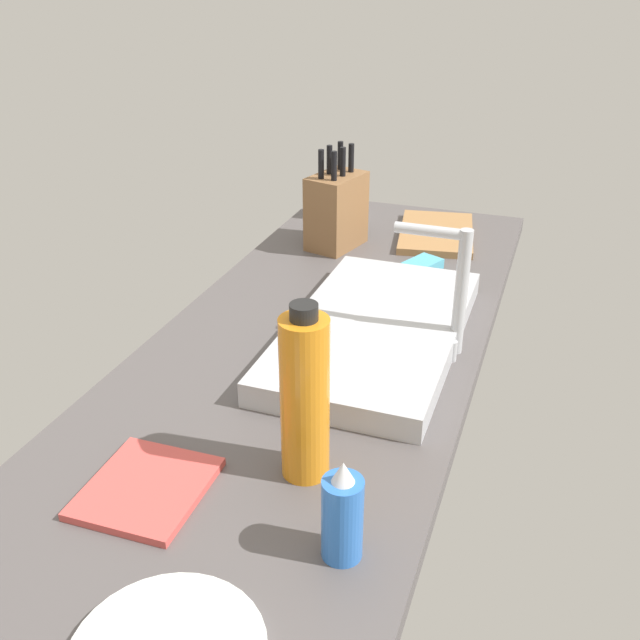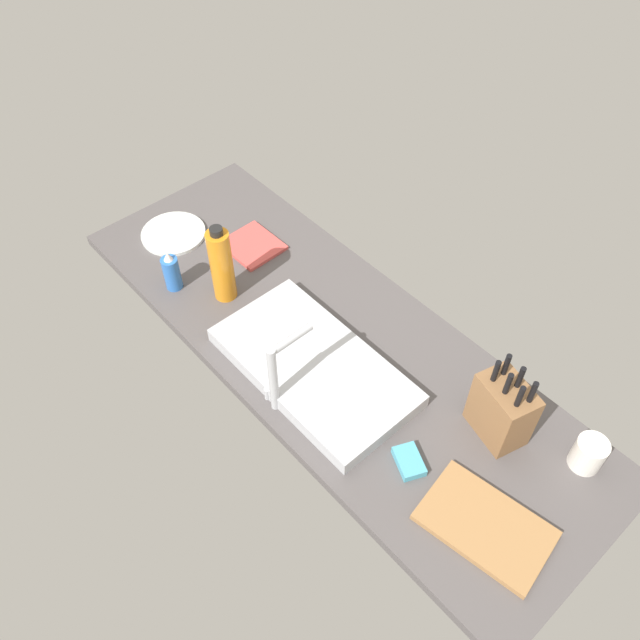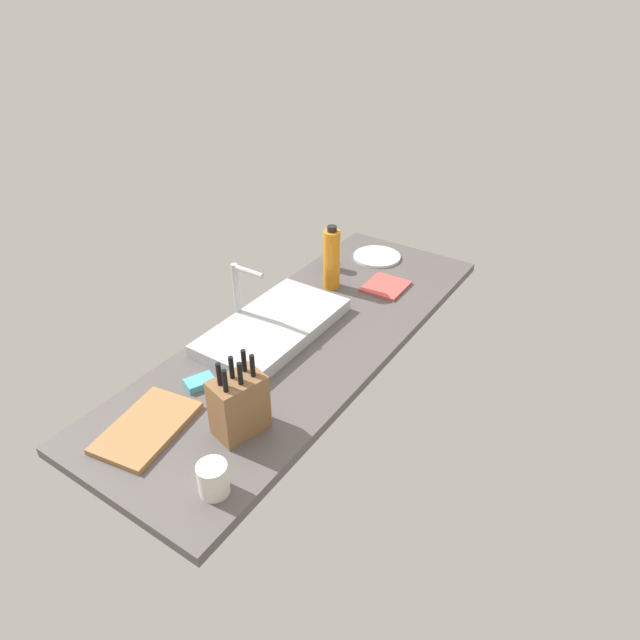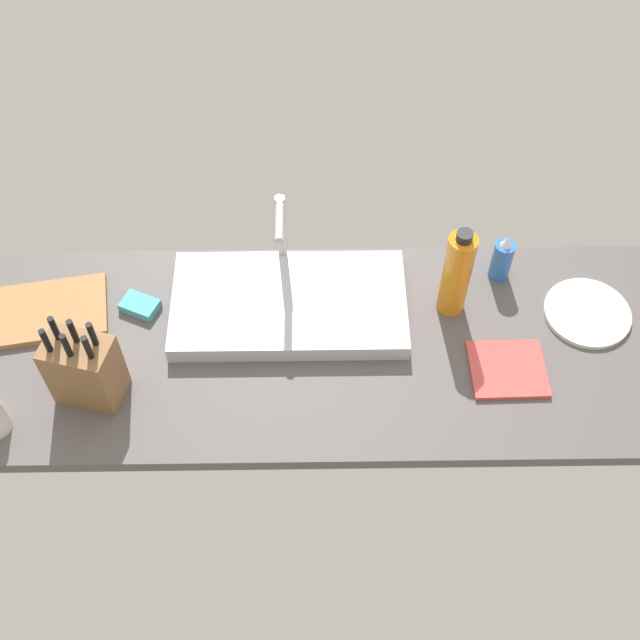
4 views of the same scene
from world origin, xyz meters
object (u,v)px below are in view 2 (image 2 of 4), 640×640
Objects in this scene: knife_block at (502,409)px; dish_sponge at (409,461)px; dinner_plate at (173,234)px; coffee_mug at (588,454)px; faucet at (277,370)px; cutting_board at (485,525)px; sink_basin at (314,367)px; dish_towel at (253,245)px; water_bottle at (222,265)px; soap_bottle at (172,272)px.

dish_sponge is (8.01, 24.03, -8.36)cm from knife_block.
dish_sponge is at bearing 178.30° from dinner_plate.
knife_block is at bearing 23.05° from coffee_mug.
cutting_board is (-58.82, -13.76, -13.50)cm from faucet.
coffee_mug is at bearing -144.92° from faucet.
dish_towel is at bearing -19.74° from sink_basin.
dish_towel is at bearing 17.37° from knife_block.
knife_block is at bearing -153.03° from sink_basin.
sink_basin reaches higher than dish_sponge.
dish_towel is 1.92× the size of coffee_mug.
knife_block reaches higher than sink_basin.
dinner_plate is 111.14cm from dish_sponge.
coffee_mug reaches higher than cutting_board.
water_bottle is 1.26× the size of dinner_plate.
sink_basin is 2.14× the size of water_bottle.
sink_basin is 54.77cm from soap_bottle.
knife_block is at bearing -177.37° from dish_towel.
dinner_plate is (134.25, -1.96, -0.30)cm from cutting_board.
dish_towel is (53.20, -32.01, -13.80)cm from faucet.
cutting_board reaches higher than dinner_plate.
dish_towel is 1.96× the size of dish_sponge.
dinner_plate is (33.79, -3.03, -12.12)cm from water_bottle.
faucet reaches higher than cutting_board.
dish_towel is at bearing -9.25° from cutting_board.
faucet is 40.00cm from dish_sponge.
water_bottle is at bearing 174.88° from dinner_plate.
faucet is 57.09cm from knife_block.
faucet is 61.90cm from cutting_board.
sink_basin is 73.42cm from coffee_mug.
knife_block is 1.77× the size of soap_bottle.
faucet is 1.13× the size of dinner_plate.
cutting_board is 114.57cm from soap_bottle.
dish_sponge is at bearing 48.70° from coffee_mug.
water_bottle reaches higher than sink_basin.
soap_bottle is (98.77, 33.63, -3.31)cm from knife_block.
coffee_mug is (-119.68, -42.53, -1.65)cm from soap_bottle.
dish_towel is (-1.90, -29.19, -5.65)cm from soap_bottle.
dish_sponge is at bearing 178.41° from sink_basin.
sink_basin is 4.02× the size of soap_bottle.
water_bottle reaches higher than dish_sponge.
coffee_mug is (-5.76, -31.59, 3.70)cm from cutting_board.
dish_sponge is (23.16, 1.33, 0.30)cm from cutting_board.
dinner_plate is at bearing -32.38° from soap_bottle.
cutting_board is at bearing 179.17° from dinner_plate.
water_bottle is at bearing -143.75° from soap_bottle.
faucet is 0.96× the size of knife_block.
soap_bottle is at bearing 147.62° from dinner_plate.
sink_basin is 51.21cm from knife_block.
cutting_board is at bearing 79.66° from coffee_mug.
faucet is at bearing 148.96° from dish_towel.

